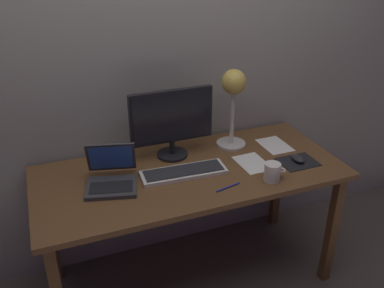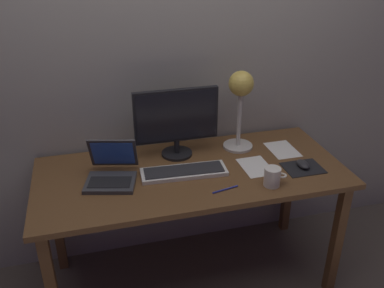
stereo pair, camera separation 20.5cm
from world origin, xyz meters
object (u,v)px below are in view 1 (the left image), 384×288
object	(u,v)px
mouse	(298,158)
coffee_mug	(273,172)
keyboard_main	(184,172)
monitor	(172,120)
laptop	(111,173)
pen	(228,187)
desk_lamp	(233,93)

from	to	relation	value
mouse	coffee_mug	xyz separation A→B (m)	(-0.23, -0.12, 0.03)
keyboard_main	monitor	bearing A→B (deg)	86.86
mouse	coffee_mug	world-z (taller)	coffee_mug
laptop	pen	distance (m)	0.57
pen	mouse	bearing A→B (deg)	12.27
monitor	pen	distance (m)	0.48
laptop	desk_lamp	xyz separation A→B (m)	(0.73, 0.16, 0.27)
coffee_mug	monitor	bearing A→B (deg)	131.72
monitor	laptop	xyz separation A→B (m)	(-0.37, -0.16, -0.16)
monitor	keyboard_main	distance (m)	0.29
coffee_mug	pen	bearing A→B (deg)	176.27
laptop	keyboard_main	bearing A→B (deg)	-8.20
desk_lamp	laptop	bearing A→B (deg)	-167.66
monitor	pen	xyz separation A→B (m)	(0.14, -0.41, -0.21)
monitor	coffee_mug	bearing A→B (deg)	-48.28
keyboard_main	coffee_mug	bearing A→B (deg)	-28.77
coffee_mug	desk_lamp	bearing A→B (deg)	92.58
coffee_mug	mouse	bearing A→B (deg)	26.88
keyboard_main	mouse	xyz separation A→B (m)	(0.62, -0.10, 0.01)
laptop	pen	world-z (taller)	laptop
pen	keyboard_main	bearing A→B (deg)	128.01
mouse	laptop	bearing A→B (deg)	171.29
laptop	mouse	distance (m)	0.99
keyboard_main	laptop	size ratio (longest dim) A/B	1.43
laptop	desk_lamp	distance (m)	0.79
monitor	pen	world-z (taller)	monitor
laptop	mouse	xyz separation A→B (m)	(0.98, -0.15, -0.04)
monitor	mouse	distance (m)	0.71
laptop	coffee_mug	world-z (taller)	laptop
monitor	keyboard_main	world-z (taller)	monitor
monitor	mouse	world-z (taller)	monitor
keyboard_main	mouse	distance (m)	0.63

